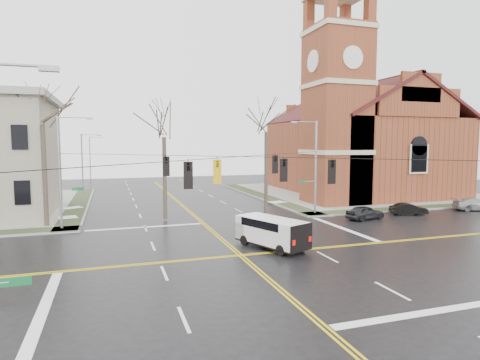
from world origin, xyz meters
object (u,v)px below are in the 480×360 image
object	(u,v)px
streetlight_north_b	(91,158)
parked_car_c	(476,204)
parked_car_b	(409,209)
signal_pole_ne	(314,164)
cargo_van	(269,230)
tree_ne	(266,126)
signal_pole_nw	(62,169)
streetlight_north_a	(84,164)
parked_car_a	(365,212)
tree_nw_far	(42,118)
tree_nw_near	(164,132)
church	(355,133)

from	to	relation	value
streetlight_north_b	parked_car_c	xyz separation A→B (m)	(39.26, -39.66, -3.81)
parked_car_b	signal_pole_ne	bearing A→B (deg)	88.05
streetlight_north_b	cargo_van	bearing A→B (deg)	-74.33
tree_ne	signal_pole_nw	bearing A→B (deg)	-175.24
parked_car_b	signal_pole_nw	bearing A→B (deg)	101.78
signal_pole_nw	tree_ne	distance (m)	18.63
streetlight_north_a	parked_car_a	xyz separation A→B (m)	(25.25, -20.27, -3.82)
tree_nw_far	tree_nw_near	world-z (taller)	tree_nw_far
cargo_van	parked_car_a	size ratio (longest dim) A/B	1.48
parked_car_a	tree_nw_near	distance (m)	19.77
streetlight_north_b	parked_car_a	distance (m)	47.69
cargo_van	parked_car_c	bearing A→B (deg)	-7.69
tree_nw_near	cargo_van	bearing A→B (deg)	-65.09
streetlight_north_a	parked_car_c	distance (m)	44.07
signal_pole_nw	parked_car_c	xyz separation A→B (m)	(39.93, -3.16, -4.29)
parked_car_a	parked_car_b	world-z (taller)	parked_car_a
streetlight_north_b	church	bearing A→B (deg)	-33.25
signal_pole_ne	parked_car_c	distance (m)	18.09
streetlight_north_b	parked_car_c	world-z (taller)	streetlight_north_b
tree_nw_near	tree_ne	xyz separation A→B (m)	(9.85, 0.06, 0.59)
cargo_van	parked_car_b	world-z (taller)	cargo_van
church	tree_nw_near	distance (m)	30.15
streetlight_north_a	church	bearing A→B (deg)	-5.19
streetlight_north_b	tree_ne	distance (m)	39.35
streetlight_north_b	parked_car_a	xyz separation A→B (m)	(25.25, -40.27, -3.82)
cargo_van	parked_car_c	distance (m)	27.09
church	streetlight_north_a	xyz separation A→B (m)	(-35.42, 3.22, -3.97)
signal_pole_nw	streetlight_north_a	distance (m)	16.52
tree_nw_far	streetlight_north_a	bearing A→B (deg)	82.00
parked_car_a	tree_nw_far	distance (m)	29.10
streetlight_north_a	signal_pole_ne	bearing A→B (deg)	-36.90
streetlight_north_a	tree_nw_far	distance (m)	15.95
parked_car_b	tree_ne	xyz separation A→B (m)	(-13.22, 4.59, 8.06)
church	tree_nw_near	xyz separation A→B (m)	(-27.73, -11.83, -0.39)
streetlight_north_a	tree_nw_far	size ratio (longest dim) A/B	0.64
signal_pole_ne	tree_nw_near	bearing A→B (deg)	174.18
parked_car_c	tree_ne	size ratio (longest dim) A/B	0.38
cargo_van	tree_nw_far	distance (m)	20.72
streetlight_north_a	tree_ne	distance (m)	23.44
tree_nw_far	tree_ne	size ratio (longest dim) A/B	1.05
church	tree_nw_far	distance (m)	39.39
church	signal_pole_ne	size ratio (longest dim) A/B	3.06
tree_nw_near	parked_car_a	bearing A→B (deg)	-16.58
church	parked_car_c	distance (m)	18.59
tree_nw_far	parked_car_b	bearing A→B (deg)	-7.72
church	parked_car_a	size ratio (longest dim) A/B	7.23
tree_ne	streetlight_north_a	bearing A→B (deg)	139.48
signal_pole_ne	church	bearing A→B (deg)	44.66
signal_pole_nw	parked_car_b	world-z (taller)	signal_pole_nw
cargo_van	parked_car_b	xyz separation A→B (m)	(17.64, 7.16, -0.61)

